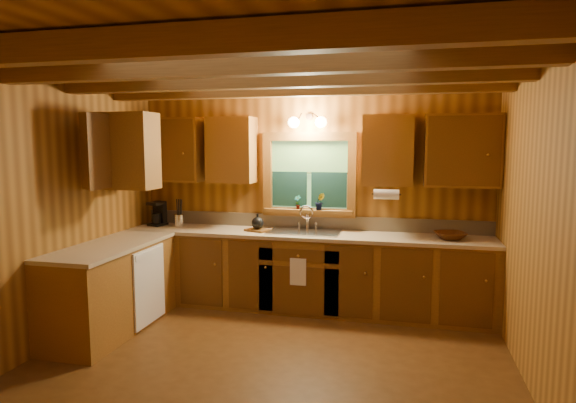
% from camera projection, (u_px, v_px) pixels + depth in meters
% --- Properties ---
extents(room, '(4.20, 4.20, 4.20)m').
position_uv_depth(room, '(265.00, 218.00, 4.04)').
color(room, '#563514').
rests_on(room, ground).
extents(ceiling_beams, '(4.20, 2.54, 0.18)m').
position_uv_depth(ceiling_beams, '(264.00, 71.00, 3.90)').
color(ceiling_beams, brown).
rests_on(ceiling_beams, room).
extents(base_cabinets, '(4.20, 2.22, 0.86)m').
position_uv_depth(base_cabinets, '(255.00, 277.00, 5.50)').
color(base_cabinets, brown).
rests_on(base_cabinets, ground).
extents(countertop, '(4.20, 2.24, 0.04)m').
position_uv_depth(countertop, '(257.00, 237.00, 5.45)').
color(countertop, tan).
rests_on(countertop, base_cabinets).
extents(backsplash, '(4.20, 0.02, 0.16)m').
position_uv_depth(backsplash, '(309.00, 222.00, 5.90)').
color(backsplash, tan).
rests_on(backsplash, room).
extents(dishwasher_panel, '(0.02, 0.60, 0.80)m').
position_uv_depth(dishwasher_panel, '(150.00, 286.00, 5.14)').
color(dishwasher_panel, white).
rests_on(dishwasher_panel, base_cabinets).
extents(upper_cabinets, '(4.19, 1.77, 0.78)m').
position_uv_depth(upper_cabinets, '(252.00, 150.00, 5.48)').
color(upper_cabinets, brown).
rests_on(upper_cabinets, room).
extents(window, '(1.12, 0.08, 1.00)m').
position_uv_depth(window, '(309.00, 176.00, 5.82)').
color(window, brown).
rests_on(window, room).
extents(window_sill, '(1.06, 0.14, 0.04)m').
position_uv_depth(window_sill, '(308.00, 211.00, 5.82)').
color(window_sill, brown).
rests_on(window_sill, room).
extents(wall_sconce, '(0.45, 0.21, 0.17)m').
position_uv_depth(wall_sconce, '(307.00, 122.00, 5.63)').
color(wall_sconce, black).
rests_on(wall_sconce, room).
extents(paper_towel_roll, '(0.27, 0.11, 0.11)m').
position_uv_depth(paper_towel_roll, '(386.00, 194.00, 5.29)').
color(paper_towel_roll, white).
rests_on(paper_towel_roll, upper_cabinets).
extents(dish_towel, '(0.18, 0.01, 0.30)m').
position_uv_depth(dish_towel, '(298.00, 272.00, 5.35)').
color(dish_towel, white).
rests_on(dish_towel, base_cabinets).
extents(sink, '(0.82, 0.48, 0.43)m').
position_uv_depth(sink, '(304.00, 236.00, 5.64)').
color(sink, silver).
rests_on(sink, countertop).
extents(coffee_maker, '(0.17, 0.21, 0.30)m').
position_uv_depth(coffee_maker, '(158.00, 214.00, 6.12)').
color(coffee_maker, black).
rests_on(coffee_maker, countertop).
extents(utensil_crock, '(0.12, 0.12, 0.34)m').
position_uv_depth(utensil_crock, '(179.00, 220.00, 6.02)').
color(utensil_crock, silver).
rests_on(utensil_crock, countertop).
extents(cutting_board, '(0.32, 0.27, 0.02)m').
position_uv_depth(cutting_board, '(258.00, 230.00, 5.72)').
color(cutting_board, '#5B3613').
rests_on(cutting_board, countertop).
extents(teakettle, '(0.14, 0.14, 0.18)m').
position_uv_depth(teakettle, '(258.00, 223.00, 5.71)').
color(teakettle, black).
rests_on(teakettle, cutting_board).
extents(wicker_basket, '(0.41, 0.41, 0.08)m').
position_uv_depth(wicker_basket, '(450.00, 236.00, 5.22)').
color(wicker_basket, '#48230C').
rests_on(wicker_basket, countertop).
extents(potted_plant_left, '(0.10, 0.09, 0.17)m').
position_uv_depth(potted_plant_left, '(298.00, 202.00, 5.83)').
color(potted_plant_left, '#5B3613').
rests_on(potted_plant_left, window_sill).
extents(potted_plant_right, '(0.13, 0.12, 0.20)m').
position_uv_depth(potted_plant_right, '(320.00, 202.00, 5.74)').
color(potted_plant_right, '#5B3613').
rests_on(potted_plant_right, window_sill).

